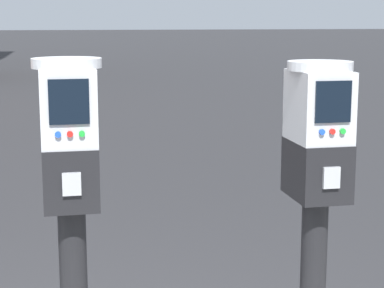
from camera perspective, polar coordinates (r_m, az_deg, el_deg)
The scene contains 2 objects.
parking_meter_near_kerb at distance 2.24m, azimuth -9.94°, elevation -3.51°, with size 0.22×0.26×1.31m.
parking_meter_twin_adjacent at distance 2.39m, azimuth 10.18°, elevation -2.98°, with size 0.22×0.26×1.30m.
Camera 1 is at (-0.01, -2.44, 1.58)m, focal length 64.93 mm.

